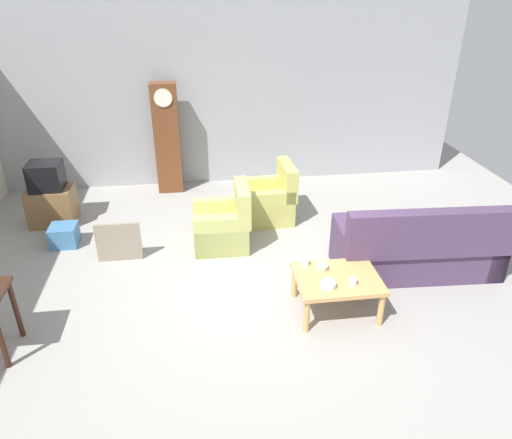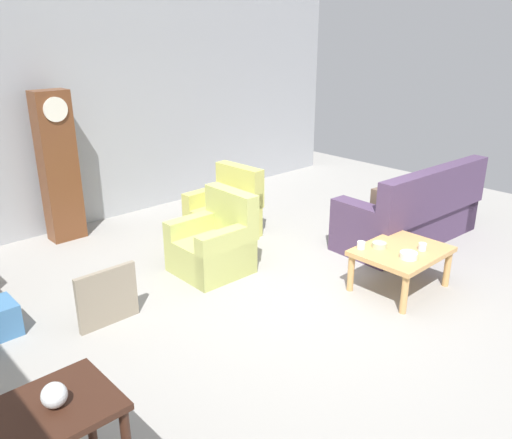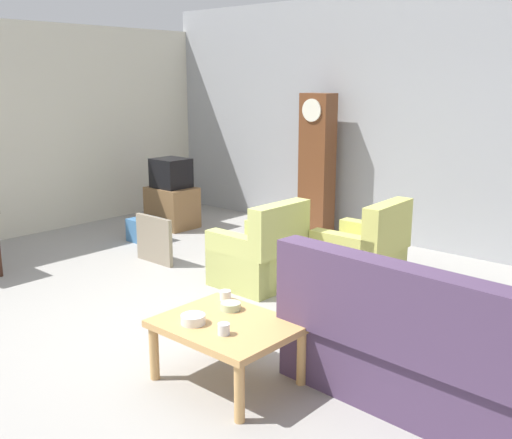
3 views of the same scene
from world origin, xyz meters
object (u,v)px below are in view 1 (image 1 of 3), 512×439
at_px(armchair_olive_near, 224,226).
at_px(grandfather_clock, 167,139).
at_px(coffee_table_wood, 337,282).
at_px(bowl_white_stacked, 328,284).
at_px(couch_floral, 418,249).
at_px(tv_stand_cabinet, 52,206).
at_px(cup_white_porcelain, 305,262).
at_px(storage_box_blue, 64,235).
at_px(framed_picture_leaning, 119,242).
at_px(cup_blue_rimmed, 353,281).
at_px(tv_crt, 46,176).
at_px(armchair_olive_far, 270,201).
at_px(bowl_shallow_green, 321,267).

xyz_separation_m(armchair_olive_near, grandfather_clock, (-0.82, 2.13, 0.67)).
xyz_separation_m(coffee_table_wood, bowl_white_stacked, (-0.16, -0.17, 0.10)).
xyz_separation_m(couch_floral, coffee_table_wood, (-1.27, -0.64, 0.04)).
relative_size(tv_stand_cabinet, cup_white_porcelain, 7.82).
xyz_separation_m(coffee_table_wood, tv_stand_cabinet, (-3.81, 2.76, -0.10)).
bearing_deg(storage_box_blue, couch_floral, -15.96).
height_order(framed_picture_leaning, cup_blue_rimmed, framed_picture_leaning).
relative_size(grandfather_clock, tv_stand_cabinet, 2.86).
bearing_deg(tv_crt, armchair_olive_far, -5.17).
bearing_deg(coffee_table_wood, armchair_olive_near, 124.71).
xyz_separation_m(coffee_table_wood, storage_box_blue, (-3.49, 2.01, -0.24)).
xyz_separation_m(armchair_olive_far, bowl_shallow_green, (0.25, -2.26, 0.18)).
bearing_deg(bowl_shallow_green, storage_box_blue, 151.49).
xyz_separation_m(tv_crt, cup_blue_rimmed, (3.94, -2.92, -0.30)).
relative_size(grandfather_clock, tv_crt, 4.05).
relative_size(couch_floral, bowl_white_stacked, 12.26).
xyz_separation_m(framed_picture_leaning, cup_blue_rimmed, (2.77, -1.63, 0.22)).
bearing_deg(armchair_olive_near, coffee_table_wood, -55.29).
bearing_deg(bowl_white_stacked, coffee_table_wood, 47.34).
distance_m(grandfather_clock, bowl_white_stacked, 4.43).
height_order(couch_floral, armchair_olive_far, couch_floral).
relative_size(couch_floral, framed_picture_leaning, 3.57).
relative_size(framed_picture_leaning, cup_white_porcelain, 6.90).
bearing_deg(tv_stand_cabinet, armchair_olive_far, -5.17).
xyz_separation_m(armchair_olive_near, tv_stand_cabinet, (-2.63, 1.05, -0.01)).
distance_m(tv_crt, cup_white_porcelain, 4.29).
height_order(couch_floral, storage_box_blue, couch_floral).
bearing_deg(armchair_olive_near, armchair_olive_far, 43.31).
distance_m(armchair_olive_near, bowl_white_stacked, 2.14).
bearing_deg(bowl_shallow_green, tv_stand_cabinet, 144.99).
xyz_separation_m(couch_floral, armchair_olive_near, (-2.45, 1.06, -0.05)).
relative_size(couch_floral, bowl_shallow_green, 14.09).
distance_m(armchair_olive_far, framed_picture_leaning, 2.45).
bearing_deg(bowl_white_stacked, storage_box_blue, 146.79).
relative_size(armchair_olive_near, armchair_olive_far, 1.00).
xyz_separation_m(grandfather_clock, bowl_white_stacked, (1.84, -4.00, -0.48)).
distance_m(cup_white_porcelain, cup_blue_rimmed, 0.64).
bearing_deg(tv_crt, coffee_table_wood, -35.89).
bearing_deg(armchair_olive_far, bowl_shallow_green, -83.74).
xyz_separation_m(armchair_olive_far, cup_white_porcelain, (0.08, -2.15, 0.19)).
bearing_deg(grandfather_clock, armchair_olive_far, -40.61).
relative_size(framed_picture_leaning, bowl_white_stacked, 3.44).
height_order(grandfather_clock, tv_crt, grandfather_clock).
distance_m(framed_picture_leaning, cup_blue_rimmed, 3.22).
height_order(armchair_olive_far, framed_picture_leaning, armchair_olive_far).
height_order(couch_floral, cup_blue_rimmed, couch_floral).
relative_size(couch_floral, cup_blue_rimmed, 25.87).
bearing_deg(cup_white_porcelain, tv_stand_cabinet, 144.96).
bearing_deg(cup_white_porcelain, bowl_shallow_green, -34.33).
bearing_deg(bowl_white_stacked, couch_floral, 29.74).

